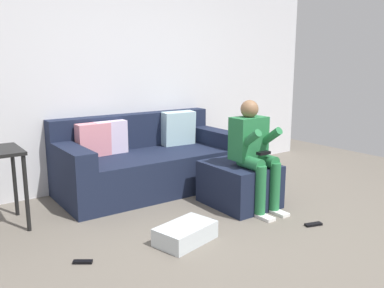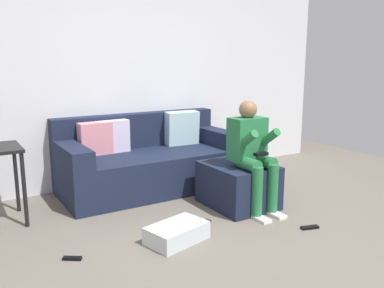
% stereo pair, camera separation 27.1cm
% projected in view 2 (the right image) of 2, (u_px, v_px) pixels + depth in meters
% --- Properties ---
extents(ground_plane, '(7.39, 7.39, 0.00)m').
position_uv_depth(ground_plane, '(259.00, 245.00, 3.30)').
color(ground_plane, '#6B6359').
extents(wall_back, '(5.69, 0.10, 2.41)m').
position_uv_depth(wall_back, '(138.00, 84.00, 4.98)').
color(wall_back, silver).
rests_on(wall_back, ground_plane).
extents(couch_sectional, '(2.05, 0.94, 0.87)m').
position_uv_depth(couch_sectional, '(148.00, 161.00, 4.72)').
color(couch_sectional, '#192138').
rests_on(couch_sectional, ground_plane).
extents(ottoman, '(0.60, 0.71, 0.44)m').
position_uv_depth(ottoman, '(238.00, 185.00, 4.17)').
color(ottoman, '#192138').
rests_on(ottoman, ground_plane).
extents(person_seated, '(0.36, 0.56, 1.10)m').
position_uv_depth(person_seated, '(252.00, 149.00, 3.96)').
color(person_seated, '#26723F').
rests_on(person_seated, ground_plane).
extents(storage_bin, '(0.56, 0.42, 0.15)m').
position_uv_depth(storage_bin, '(177.00, 233.00, 3.35)').
color(storage_bin, silver).
rests_on(storage_bin, ground_plane).
extents(remote_near_ottoman, '(0.17, 0.10, 0.02)m').
position_uv_depth(remote_near_ottoman, '(310.00, 227.00, 3.62)').
color(remote_near_ottoman, black).
rests_on(remote_near_ottoman, ground_plane).
extents(remote_by_storage_bin, '(0.16, 0.09, 0.02)m').
position_uv_depth(remote_by_storage_bin, '(203.00, 223.00, 3.72)').
color(remote_by_storage_bin, black).
rests_on(remote_by_storage_bin, ground_plane).
extents(remote_under_side_table, '(0.14, 0.12, 0.02)m').
position_uv_depth(remote_under_side_table, '(72.00, 258.00, 3.05)').
color(remote_under_side_table, black).
rests_on(remote_under_side_table, ground_plane).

